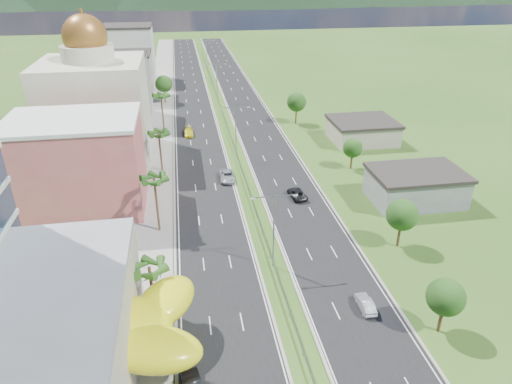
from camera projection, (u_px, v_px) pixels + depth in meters
ground at (290, 316)px, 53.53m from camera, size 500.00×500.00×0.00m
road_left at (193, 106)px, 131.70m from camera, size 11.00×260.00×0.04m
road_right at (245, 104)px, 133.89m from camera, size 11.00×260.00×0.04m
sidewalk_left at (160, 108)px, 130.30m from camera, size 7.00×260.00×0.12m
median_guardrail at (226, 122)px, 116.66m from camera, size 0.10×216.06×0.76m
streetlight_median_b at (274, 224)px, 59.30m from camera, size 6.04×0.25×11.00m
streetlight_median_c at (236, 126)px, 94.53m from camera, size 6.04×0.25×11.00m
streetlight_median_d at (217, 78)px, 134.17m from camera, size 6.04×0.25×11.00m
streetlight_median_e at (206, 52)px, 173.80m from camera, size 6.04×0.25×11.00m
lime_canopy at (103, 328)px, 44.84m from camera, size 18.00×15.00×7.40m
pink_shophouse at (79, 166)px, 74.26m from camera, size 20.00×15.00×15.00m
domed_building at (96, 104)px, 92.78m from camera, size 20.00×20.00×28.70m
midrise_grey at (116, 90)px, 116.45m from camera, size 16.00×15.00×16.00m
midrise_beige at (125, 77)px, 136.51m from camera, size 16.00×15.00×13.00m
midrise_white at (130, 55)px, 155.64m from camera, size 16.00×15.00×18.00m
shed_near at (415, 187)px, 78.51m from camera, size 15.00×10.00×5.00m
shed_far at (362, 132)px, 105.36m from camera, size 14.00×12.00×4.40m
palm_tree_b at (150, 270)px, 49.85m from camera, size 3.60×3.60×8.10m
palm_tree_c at (154, 181)px, 66.82m from camera, size 3.60×3.60×9.60m
palm_tree_d at (159, 135)px, 87.51m from camera, size 3.60×3.60×8.60m
palm_tree_e at (161, 97)px, 109.18m from camera, size 3.60×3.60×9.40m
leafy_tree_lfar at (164, 84)px, 132.43m from camera, size 4.90×4.90×8.05m
leafy_tree_ra at (446, 297)px, 49.31m from camera, size 4.20×4.20×6.90m
leafy_tree_rb at (402, 215)px, 64.54m from camera, size 4.55×4.55×7.47m
leafy_tree_rc at (353, 148)px, 90.01m from camera, size 3.85×3.85×6.33m
leafy_tree_rd at (297, 102)px, 115.30m from camera, size 4.90×4.90×8.05m
mountain_ridge at (246, 4)px, 458.64m from camera, size 860.00×140.00×90.00m
car_silver_mid_left at (227, 176)px, 86.68m from camera, size 2.79×5.81×1.60m
car_yellow_far_left at (189, 132)px, 109.24m from camera, size 2.15×5.23×1.51m
car_silver_right at (365, 304)px, 54.46m from camera, size 1.50×4.18×1.37m
car_dark_far_right at (297, 193)px, 80.34m from camera, size 2.98×5.44×1.44m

